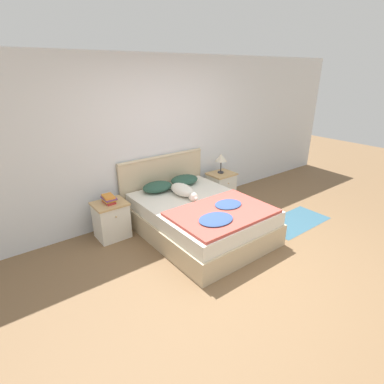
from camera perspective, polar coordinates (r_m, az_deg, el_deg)
The scene contains 13 objects.
ground_plane at distance 3.95m, azimuth 10.90°, elevation -14.04°, with size 16.00×16.00×0.00m, color brown.
wall_back at distance 4.95m, azimuth -6.72°, elevation 10.04°, with size 9.00×0.06×2.55m.
bed at distance 4.48m, azimuth 1.54°, elevation -5.07°, with size 1.52×1.97×0.52m.
headboard at distance 5.13m, azimuth -5.53°, elevation 1.78°, with size 1.60×0.06×1.01m.
nightstand_left at distance 4.55m, azimuth -15.10°, elevation -5.16°, with size 0.47×0.41×0.55m.
nightstand_right at distance 5.62m, azimuth 5.53°, elevation 0.96°, with size 0.47×0.41×0.55m.
pillow_left at distance 4.77m, azimuth -6.59°, elevation 0.98°, with size 0.49×0.37×0.15m.
pillow_right at distance 5.04m, azimuth -1.46°, elevation 2.32°, with size 0.49×0.37×0.15m.
quilt at distance 4.03m, azimuth 5.71°, elevation -3.90°, with size 1.35×0.94×0.07m.
dog at distance 4.57m, azimuth -1.69°, elevation 0.29°, with size 0.26×0.68×0.17m.
book_stack at distance 4.43m, azimuth -15.57°, elevation -1.27°, with size 0.17×0.24×0.11m.
table_lamp at distance 5.46m, azimuth 5.57°, elevation 6.41°, with size 0.21×0.21×0.35m.
rug at distance 5.22m, azimuth 19.03°, elevation -5.32°, with size 1.17×0.60×0.00m.
Camera 1 is at (-2.47, -2.03, 2.32)m, focal length 28.00 mm.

